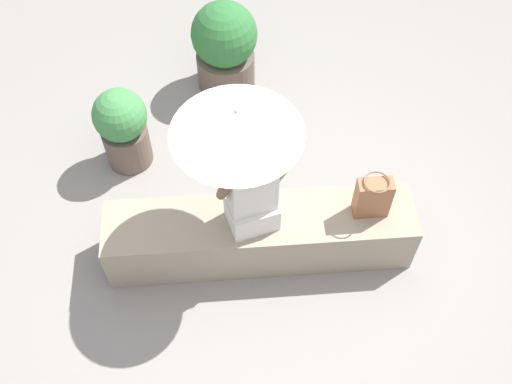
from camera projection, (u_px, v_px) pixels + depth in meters
name	position (u px, v px, depth m)	size (l,w,h in m)	color
ground_plane	(260.00, 251.00, 4.81)	(14.00, 14.00, 0.00)	gray
stone_bench	(260.00, 235.00, 4.61)	(2.33, 0.49, 0.48)	gray
person_seated	(252.00, 190.00, 4.08)	(0.51, 0.36, 0.90)	beige
parasol	(237.00, 123.00, 3.61)	(0.85, 0.85, 1.13)	#B7B7BC
handbag_black	(373.00, 197.00, 4.30)	(0.25, 0.19, 0.37)	brown
planter_near	(225.00, 46.00, 5.53)	(0.61, 0.61, 0.90)	brown
planter_far	(123.00, 127.00, 5.01)	(0.45, 0.45, 0.79)	brown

